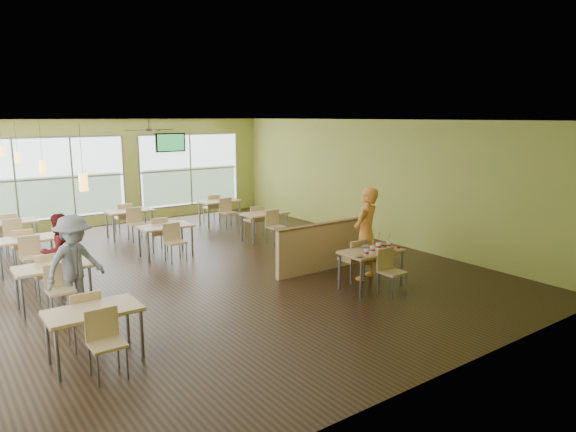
# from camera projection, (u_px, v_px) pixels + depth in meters

# --- Properties ---
(room) EXTENTS (12.00, 12.04, 3.20)m
(room) POSITION_uv_depth(u_px,v_px,m) (205.00, 197.00, 10.91)
(room) COLOR black
(room) RESTS_ON ground
(window_bays) EXTENTS (9.24, 10.24, 2.38)m
(window_bays) POSITION_uv_depth(u_px,v_px,m) (41.00, 196.00, 11.86)
(window_bays) COLOR white
(window_bays) RESTS_ON room
(main_table) EXTENTS (1.22, 1.52, 0.87)m
(main_table) POSITION_uv_depth(u_px,v_px,m) (371.00, 256.00, 9.87)
(main_table) COLOR tan
(main_table) RESTS_ON floor
(half_wall_divider) EXTENTS (2.40, 0.14, 1.04)m
(half_wall_divider) POSITION_uv_depth(u_px,v_px,m) (323.00, 246.00, 11.04)
(half_wall_divider) COLOR tan
(half_wall_divider) RESTS_ON floor
(dining_tables) EXTENTS (6.92, 8.72, 0.87)m
(dining_tables) POSITION_uv_depth(u_px,v_px,m) (131.00, 233.00, 11.85)
(dining_tables) COLOR tan
(dining_tables) RESTS_ON floor
(pendant_lights) EXTENTS (0.11, 7.31, 0.86)m
(pendant_lights) POSITION_uv_depth(u_px,v_px,m) (30.00, 162.00, 9.44)
(pendant_lights) COLOR #2D2119
(pendant_lights) RESTS_ON ceiling
(ceiling_fan) EXTENTS (1.25, 1.25, 0.29)m
(ceiling_fan) POSITION_uv_depth(u_px,v_px,m) (149.00, 130.00, 13.04)
(ceiling_fan) COLOR #2D2119
(ceiling_fan) RESTS_ON ceiling
(tv_backwall) EXTENTS (1.00, 0.07, 0.60)m
(tv_backwall) POSITION_uv_depth(u_px,v_px,m) (171.00, 143.00, 16.47)
(tv_backwall) COLOR black
(tv_backwall) RESTS_ON wall_back
(man_plaid) EXTENTS (0.80, 0.66, 1.89)m
(man_plaid) POSITION_uv_depth(u_px,v_px,m) (366.00, 234.00, 10.38)
(man_plaid) COLOR #FC591C
(man_plaid) RESTS_ON floor
(patron_maroon) EXTENTS (0.86, 0.76, 1.46)m
(patron_maroon) POSITION_uv_depth(u_px,v_px,m) (59.00, 251.00, 9.85)
(patron_maroon) COLOR #5A1213
(patron_maroon) RESTS_ON floor
(patron_grey) EXTENTS (1.24, 1.00, 1.68)m
(patron_grey) POSITION_uv_depth(u_px,v_px,m) (75.00, 264.00, 8.61)
(patron_grey) COLOR slate
(patron_grey) RESTS_ON floor
(cup_blue) EXTENTS (0.09, 0.09, 0.34)m
(cup_blue) POSITION_uv_depth(u_px,v_px,m) (367.00, 252.00, 9.44)
(cup_blue) COLOR white
(cup_blue) RESTS_ON main_table
(cup_yellow) EXTENTS (0.10, 0.10, 0.35)m
(cup_yellow) POSITION_uv_depth(u_px,v_px,m) (373.00, 249.00, 9.64)
(cup_yellow) COLOR white
(cup_yellow) RESTS_ON main_table
(cup_red_near) EXTENTS (0.10, 0.10, 0.38)m
(cup_red_near) POSITION_uv_depth(u_px,v_px,m) (378.00, 246.00, 9.85)
(cup_red_near) COLOR white
(cup_red_near) RESTS_ON main_table
(cup_red_far) EXTENTS (0.10, 0.10, 0.34)m
(cup_red_far) POSITION_uv_depth(u_px,v_px,m) (389.00, 245.00, 9.99)
(cup_red_far) COLOR white
(cup_red_far) RESTS_ON main_table
(food_basket) EXTENTS (0.24, 0.24, 0.06)m
(food_basket) POSITION_uv_depth(u_px,v_px,m) (385.00, 245.00, 10.15)
(food_basket) COLOR black
(food_basket) RESTS_ON main_table
(ketchup_cup) EXTENTS (0.07, 0.07, 0.03)m
(ketchup_cup) POSITION_uv_depth(u_px,v_px,m) (399.00, 247.00, 10.00)
(ketchup_cup) COLOR #A5131B
(ketchup_cup) RESTS_ON main_table
(wrapper_left) EXTENTS (0.18, 0.17, 0.04)m
(wrapper_left) POSITION_uv_depth(u_px,v_px,m) (359.00, 256.00, 9.37)
(wrapper_left) COLOR #9F834C
(wrapper_left) RESTS_ON main_table
(wrapper_mid) EXTENTS (0.24, 0.22, 0.05)m
(wrapper_mid) POSITION_uv_depth(u_px,v_px,m) (367.00, 246.00, 10.06)
(wrapper_mid) COLOR #9F834C
(wrapper_mid) RESTS_ON main_table
(wrapper_right) EXTENTS (0.18, 0.17, 0.04)m
(wrapper_right) POSITION_uv_depth(u_px,v_px,m) (393.00, 250.00, 9.76)
(wrapper_right) COLOR #9F834C
(wrapper_right) RESTS_ON main_table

